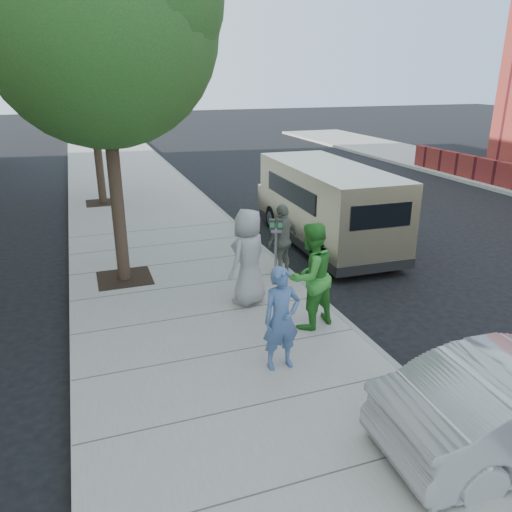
% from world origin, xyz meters
% --- Properties ---
extents(ground, '(120.00, 120.00, 0.00)m').
position_xyz_m(ground, '(0.00, 0.00, 0.00)').
color(ground, black).
rests_on(ground, ground).
extents(sidewalk, '(5.00, 60.00, 0.15)m').
position_xyz_m(sidewalk, '(-1.00, 0.00, 0.07)').
color(sidewalk, gray).
rests_on(sidewalk, ground).
extents(curb_face, '(0.12, 60.00, 0.16)m').
position_xyz_m(curb_face, '(1.44, 0.00, 0.07)').
color(curb_face, gray).
rests_on(curb_face, ground).
extents(tree_near, '(4.62, 4.60, 7.53)m').
position_xyz_m(tree_near, '(-2.25, 2.40, 5.55)').
color(tree_near, black).
rests_on(tree_near, sidewalk).
extents(tree_far, '(3.92, 3.80, 6.49)m').
position_xyz_m(tree_far, '(-2.25, 10.00, 4.88)').
color(tree_far, black).
rests_on(tree_far, sidewalk).
extents(parking_meter, '(0.32, 0.20, 1.46)m').
position_xyz_m(parking_meter, '(0.87, 1.03, 1.21)').
color(parking_meter, gray).
rests_on(parking_meter, sidewalk).
extents(van, '(2.22, 6.10, 2.24)m').
position_xyz_m(van, '(3.30, 3.46, 1.18)').
color(van, beige).
rests_on(van, ground).
extents(person_officer, '(0.62, 0.42, 1.68)m').
position_xyz_m(person_officer, '(-0.32, -2.18, 0.99)').
color(person_officer, '#486699').
rests_on(person_officer, sidewalk).
extents(person_green_shirt, '(1.15, 1.02, 1.98)m').
position_xyz_m(person_green_shirt, '(0.69, -1.08, 1.14)').
color(person_green_shirt, green).
rests_on(person_green_shirt, sidewalk).
extents(person_gray_shirt, '(1.14, 1.06, 1.96)m').
position_xyz_m(person_gray_shirt, '(-0.03, 0.25, 1.13)').
color(person_gray_shirt, '#9E9EA0').
rests_on(person_gray_shirt, sidewalk).
extents(person_striped_polo, '(1.06, 0.84, 1.68)m').
position_xyz_m(person_striped_polo, '(1.18, 1.40, 0.99)').
color(person_striped_polo, slate).
rests_on(person_striped_polo, sidewalk).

